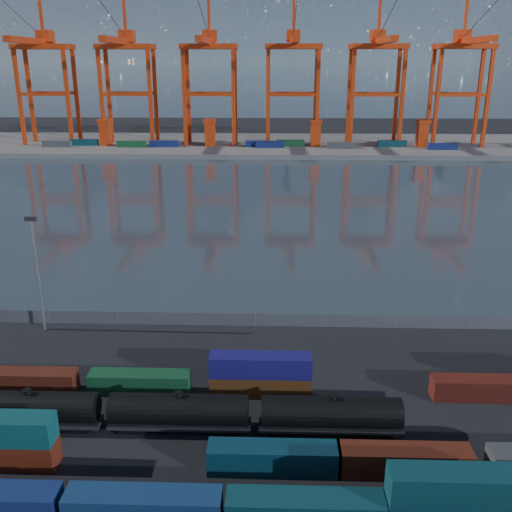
{
  "coord_description": "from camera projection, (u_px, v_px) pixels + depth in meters",
  "views": [
    {
      "loc": [
        2.39,
        -46.51,
        36.13
      ],
      "look_at": [
        0.0,
        30.0,
        10.0
      ],
      "focal_mm": 40.0,
      "sensor_mm": 36.0,
      "label": 1
    }
  ],
  "objects": [
    {
      "name": "ground",
      "position": [
        246.0,
        451.0,
        55.74
      ],
      "size": [
        700.0,
        700.0,
        0.0
      ],
      "primitive_type": "plane",
      "color": "black",
      "rests_on": "ground"
    },
    {
      "name": "harbor_water",
      "position": [
        265.0,
        202.0,
        155.06
      ],
      "size": [
        700.0,
        700.0,
        0.0
      ],
      "primitive_type": "plane",
      "color": "#2B353E",
      "rests_on": "ground"
    },
    {
      "name": "far_quay",
      "position": [
        269.0,
        145.0,
        254.06
      ],
      "size": [
        700.0,
        70.0,
        2.0
      ],
      "primitive_type": "cube",
      "color": "#514F4C",
      "rests_on": "ground"
    },
    {
      "name": "container_row_south",
      "position": [
        82.0,
        498.0,
        46.79
      ],
      "size": [
        141.3,
        2.63,
        5.6
      ],
      "color": "#3A3E3F",
      "rests_on": "ground"
    },
    {
      "name": "container_row_mid",
      "position": [
        205.0,
        453.0,
        52.82
      ],
      "size": [
        142.08,
        2.5,
        5.33
      ],
      "color": "#484B4E",
      "rests_on": "ground"
    },
    {
      "name": "container_row_north",
      "position": [
        348.0,
        382.0,
        64.55
      ],
      "size": [
        139.95,
        2.34,
        4.99
      ],
      "color": "#101250",
      "rests_on": "ground"
    },
    {
      "name": "waterfront_fence",
      "position": [
        256.0,
        320.0,
        81.9
      ],
      "size": [
        160.12,
        0.12,
        2.2
      ],
      "color": "#595B5E",
      "rests_on": "ground"
    },
    {
      "name": "yard_light_mast",
      "position": [
        37.0,
        268.0,
        78.22
      ],
      "size": [
        1.6,
        0.4,
        16.6
      ],
      "color": "slate",
      "rests_on": "ground"
    },
    {
      "name": "gantry_cranes",
      "position": [
        251.0,
        59.0,
        236.28
      ],
      "size": [
        198.43,
        44.98,
        60.92
      ],
      "color": "red",
      "rests_on": "ground"
    },
    {
      "name": "quay_containers",
      "position": [
        242.0,
        144.0,
        239.89
      ],
      "size": [
        172.58,
        10.99,
        2.6
      ],
      "color": "navy",
      "rests_on": "far_quay"
    },
    {
      "name": "straddle_carriers",
      "position": [
        263.0,
        132.0,
        242.47
      ],
      "size": [
        140.0,
        7.0,
        11.1
      ],
      "color": "red",
      "rests_on": "far_quay"
    }
  ]
}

